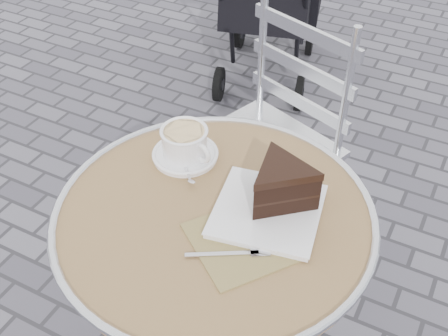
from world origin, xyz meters
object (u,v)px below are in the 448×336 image
at_px(cappuccino_set, 185,146).
at_px(bistro_chair, 282,116).
at_px(cafe_table, 215,261).
at_px(cake_plate_set, 278,191).

xyz_separation_m(cappuccino_set, bistro_chair, (0.06, 0.49, -0.20)).
distance_m(cappuccino_set, bistro_chair, 0.53).
height_order(cafe_table, bistro_chair, bistro_chair).
height_order(cake_plate_set, bistro_chair, bistro_chair).
relative_size(cappuccino_set, bistro_chair, 0.19).
bearing_deg(cake_plate_set, cappuccino_set, 156.16).
distance_m(cake_plate_set, bistro_chair, 0.63).
distance_m(cafe_table, cake_plate_set, 0.26).
bearing_deg(cafe_table, cappuccino_set, 138.17).
relative_size(cappuccino_set, cake_plate_set, 0.47).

